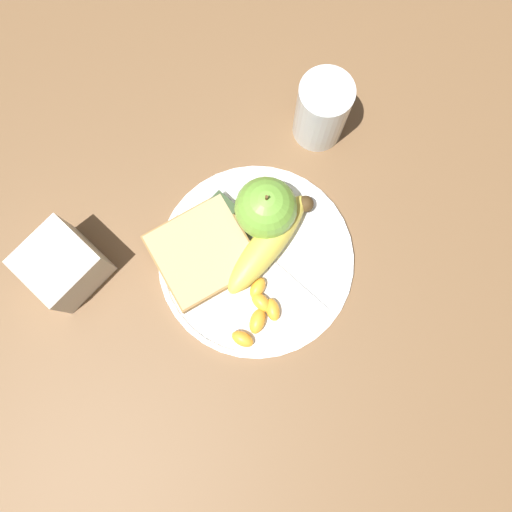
{
  "coord_description": "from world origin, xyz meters",
  "views": [
    {
      "loc": [
        0.08,
        0.08,
        0.65
      ],
      "look_at": [
        0.0,
        0.0,
        0.03
      ],
      "focal_mm": 35.0,
      "sensor_mm": 36.0,
      "label": 1
    }
  ],
  "objects_px": {
    "juice_glass": "(321,112)",
    "banana": "(271,244)",
    "jam_packet": "(218,213)",
    "apple": "(266,208)",
    "bread_slice": "(203,252)",
    "condiment_caddy": "(63,265)",
    "fork": "(259,254)",
    "plate": "(256,259)"
  },
  "relations": [
    {
      "from": "plate",
      "to": "banana",
      "type": "xyz_separation_m",
      "value": [
        -0.02,
        0.0,
        0.02
      ]
    },
    {
      "from": "fork",
      "to": "jam_packet",
      "type": "xyz_separation_m",
      "value": [
        -0.0,
        -0.07,
        0.01
      ]
    },
    {
      "from": "juice_glass",
      "to": "condiment_caddy",
      "type": "xyz_separation_m",
      "value": [
        0.36,
        -0.1,
        -0.01
      ]
    },
    {
      "from": "bread_slice",
      "to": "fork",
      "type": "bearing_deg",
      "value": 132.57
    },
    {
      "from": "bread_slice",
      "to": "jam_packet",
      "type": "relative_size",
      "value": 3.34
    },
    {
      "from": "plate",
      "to": "fork",
      "type": "relative_size",
      "value": 1.28
    },
    {
      "from": "jam_packet",
      "to": "condiment_caddy",
      "type": "relative_size",
      "value": 0.53
    },
    {
      "from": "juice_glass",
      "to": "bread_slice",
      "type": "xyz_separation_m",
      "value": [
        0.23,
        0.01,
        -0.03
      ]
    },
    {
      "from": "juice_glass",
      "to": "fork",
      "type": "distance_m",
      "value": 0.2
    },
    {
      "from": "banana",
      "to": "fork",
      "type": "height_order",
      "value": "banana"
    },
    {
      "from": "condiment_caddy",
      "to": "apple",
      "type": "bearing_deg",
      "value": 148.31
    },
    {
      "from": "banana",
      "to": "fork",
      "type": "relative_size",
      "value": 0.82
    },
    {
      "from": "plate",
      "to": "juice_glass",
      "type": "xyz_separation_m",
      "value": [
        -0.19,
        -0.06,
        0.04
      ]
    },
    {
      "from": "banana",
      "to": "apple",
      "type": "bearing_deg",
      "value": -128.28
    },
    {
      "from": "bread_slice",
      "to": "banana",
      "type": "bearing_deg",
      "value": 138.99
    },
    {
      "from": "bread_slice",
      "to": "juice_glass",
      "type": "bearing_deg",
      "value": -177.44
    },
    {
      "from": "jam_packet",
      "to": "condiment_caddy",
      "type": "xyz_separation_m",
      "value": [
        0.18,
        -0.09,
        0.01
      ]
    },
    {
      "from": "fork",
      "to": "plate",
      "type": "bearing_deg",
      "value": 97.37
    },
    {
      "from": "juice_glass",
      "to": "condiment_caddy",
      "type": "bearing_deg",
      "value": -15.6
    },
    {
      "from": "condiment_caddy",
      "to": "fork",
      "type": "bearing_deg",
      "value": 137.25
    },
    {
      "from": "banana",
      "to": "bread_slice",
      "type": "bearing_deg",
      "value": -41.01
    },
    {
      "from": "juice_glass",
      "to": "apple",
      "type": "distance_m",
      "value": 0.15
    },
    {
      "from": "banana",
      "to": "jam_packet",
      "type": "xyz_separation_m",
      "value": [
        0.01,
        -0.08,
        -0.01
      ]
    },
    {
      "from": "juice_glass",
      "to": "condiment_caddy",
      "type": "height_order",
      "value": "juice_glass"
    },
    {
      "from": "juice_glass",
      "to": "apple",
      "type": "bearing_deg",
      "value": 13.63
    },
    {
      "from": "apple",
      "to": "banana",
      "type": "bearing_deg",
      "value": 51.72
    },
    {
      "from": "apple",
      "to": "juice_glass",
      "type": "bearing_deg",
      "value": -166.37
    },
    {
      "from": "juice_glass",
      "to": "banana",
      "type": "distance_m",
      "value": 0.18
    },
    {
      "from": "apple",
      "to": "bread_slice",
      "type": "xyz_separation_m",
      "value": [
        0.09,
        -0.02,
        -0.03
      ]
    },
    {
      "from": "apple",
      "to": "jam_packet",
      "type": "xyz_separation_m",
      "value": [
        0.04,
        -0.05,
        -0.03
      ]
    },
    {
      "from": "plate",
      "to": "jam_packet",
      "type": "relative_size",
      "value": 5.85
    },
    {
      "from": "jam_packet",
      "to": "apple",
      "type": "bearing_deg",
      "value": 131.22
    },
    {
      "from": "apple",
      "to": "plate",
      "type": "bearing_deg",
      "value": 30.81
    },
    {
      "from": "bread_slice",
      "to": "condiment_caddy",
      "type": "height_order",
      "value": "condiment_caddy"
    },
    {
      "from": "fork",
      "to": "condiment_caddy",
      "type": "distance_m",
      "value": 0.24
    },
    {
      "from": "jam_packet",
      "to": "juice_glass",
      "type": "bearing_deg",
      "value": 176.44
    },
    {
      "from": "juice_glass",
      "to": "apple",
      "type": "xyz_separation_m",
      "value": [
        0.14,
        0.03,
        0.0
      ]
    },
    {
      "from": "bread_slice",
      "to": "jam_packet",
      "type": "bearing_deg",
      "value": -156.6
    },
    {
      "from": "apple",
      "to": "fork",
      "type": "relative_size",
      "value": 0.44
    },
    {
      "from": "jam_packet",
      "to": "condiment_caddy",
      "type": "height_order",
      "value": "condiment_caddy"
    },
    {
      "from": "banana",
      "to": "condiment_caddy",
      "type": "relative_size",
      "value": 1.99
    },
    {
      "from": "fork",
      "to": "bread_slice",
      "type": "bearing_deg",
      "value": 41.54
    }
  ]
}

